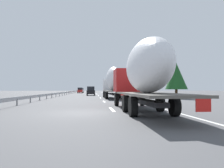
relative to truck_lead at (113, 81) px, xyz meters
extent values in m
plane|color=#4C4C4F|center=(20.40, 3.60, -2.60)|extent=(260.00, 260.00, 0.00)
cube|color=white|center=(-17.60, 1.80, -2.59)|extent=(3.20, 0.20, 0.01)
cube|color=white|center=(-7.93, 1.80, -2.59)|extent=(3.20, 0.20, 0.01)
cube|color=white|center=(2.10, 1.80, -2.59)|extent=(3.20, 0.20, 0.01)
cube|color=white|center=(13.78, 1.80, -2.59)|extent=(3.20, 0.20, 0.01)
cube|color=white|center=(25.95, 1.80, -2.59)|extent=(3.20, 0.20, 0.01)
cube|color=white|center=(31.89, 1.80, -2.59)|extent=(3.20, 0.20, 0.01)
cube|color=white|center=(38.19, 1.80, -2.59)|extent=(3.20, 0.20, 0.01)
cube|color=white|center=(25.40, -1.90, -2.59)|extent=(110.00, 0.20, 0.01)
cube|color=silver|center=(4.69, 0.00, -0.45)|extent=(2.40, 2.50, 1.90)
cube|color=black|center=(5.79, 0.00, 0.05)|extent=(0.08, 2.12, 0.80)
cube|color=#262628|center=(1.78, 0.00, -1.93)|extent=(10.72, 0.70, 0.24)
cube|color=#59544C|center=(-1.14, 0.00, -1.46)|extent=(9.25, 2.50, 0.12)
ellipsoid|color=white|center=(-1.10, 0.00, 0.34)|extent=(6.61, 2.20, 3.47)
cube|color=red|center=(-5.73, -0.69, -1.70)|extent=(0.04, 0.56, 0.56)
cylinder|color=black|center=(4.69, 1.10, -2.08)|extent=(1.04, 0.30, 1.04)
cylinder|color=black|center=(4.69, -1.10, -2.08)|extent=(1.04, 0.30, 1.04)
cylinder|color=black|center=(0.06, 1.10, -2.08)|extent=(1.04, 0.35, 1.04)
cylinder|color=black|center=(0.06, -1.10, -2.08)|extent=(1.04, 0.35, 1.04)
cylinder|color=black|center=(-2.34, 1.10, -2.08)|extent=(1.04, 0.35, 1.04)
cylinder|color=black|center=(-2.34, -1.10, -2.08)|extent=(1.04, 0.35, 1.04)
cube|color=#B21919|center=(-14.36, 0.00, -0.45)|extent=(2.40, 2.50, 1.90)
cube|color=black|center=(-13.26, 0.00, 0.05)|extent=(0.08, 2.12, 0.80)
cube|color=#262628|center=(-17.43, 0.00, -1.93)|extent=(11.30, 0.70, 0.24)
cube|color=#59544C|center=(-20.50, 0.00, -1.46)|extent=(9.88, 2.50, 0.12)
ellipsoid|color=white|center=(-20.39, 0.00, 0.14)|extent=(6.78, 2.20, 3.08)
cube|color=red|center=(-25.41, -0.69, -1.70)|extent=(0.04, 0.56, 0.56)
cylinder|color=black|center=(-14.36, 1.10, -2.08)|extent=(1.04, 0.30, 1.04)
cylinder|color=black|center=(-14.36, -1.10, -2.08)|extent=(1.04, 0.30, 1.04)
cylinder|color=black|center=(-19.30, 1.10, -2.08)|extent=(1.04, 0.35, 1.04)
cylinder|color=black|center=(-19.30, -1.10, -2.08)|extent=(1.04, 0.35, 1.04)
cylinder|color=black|center=(-21.70, 1.10, -2.08)|extent=(1.04, 0.35, 1.04)
cylinder|color=black|center=(-21.70, -1.10, -2.08)|extent=(1.04, 0.35, 1.04)
cube|color=white|center=(52.69, 7.18, -1.86)|extent=(4.08, 1.77, 0.84)
cube|color=black|center=(52.39, 7.18, -1.11)|extent=(2.24, 1.55, 0.65)
cylinder|color=black|center=(53.96, 7.96, -2.28)|extent=(0.64, 0.22, 0.64)
cylinder|color=black|center=(53.96, 6.40, -2.28)|extent=(0.64, 0.22, 0.64)
cylinder|color=black|center=(51.43, 7.96, -2.28)|extent=(0.64, 0.22, 0.64)
cylinder|color=black|center=(51.43, 6.40, -2.28)|extent=(0.64, 0.22, 0.64)
cube|color=black|center=(16.15, 3.40, -1.86)|extent=(4.00, 1.83, 0.84)
cube|color=black|center=(15.85, 3.40, -1.02)|extent=(2.20, 1.61, 0.84)
cylinder|color=black|center=(17.39, 4.22, -2.28)|extent=(0.64, 0.22, 0.64)
cylinder|color=black|center=(17.39, 2.59, -2.28)|extent=(0.64, 0.22, 0.64)
cylinder|color=black|center=(14.91, 4.22, -2.28)|extent=(0.64, 0.22, 0.64)
cylinder|color=black|center=(14.91, 2.59, -2.28)|extent=(0.64, 0.22, 0.64)
cube|color=#28479E|center=(31.70, 3.39, -1.86)|extent=(4.28, 1.85, 0.84)
cube|color=black|center=(31.38, 3.39, -1.04)|extent=(2.35, 1.63, 0.79)
cylinder|color=black|center=(33.03, 4.22, -2.28)|extent=(0.64, 0.22, 0.64)
cylinder|color=black|center=(33.03, 2.57, -2.28)|extent=(0.64, 0.22, 0.64)
cylinder|color=black|center=(30.38, 4.22, -2.28)|extent=(0.64, 0.22, 0.64)
cylinder|color=black|center=(30.38, 2.57, -2.28)|extent=(0.64, 0.22, 0.64)
cube|color=red|center=(43.90, 7.25, -1.86)|extent=(4.23, 1.75, 0.84)
cube|color=black|center=(43.58, 7.25, -1.04)|extent=(2.33, 1.54, 0.78)
cylinder|color=black|center=(45.21, 8.02, -2.28)|extent=(0.64, 0.22, 0.64)
cylinder|color=black|center=(45.21, 6.47, -2.28)|extent=(0.64, 0.22, 0.64)
cylinder|color=black|center=(42.59, 8.02, -2.28)|extent=(0.64, 0.22, 0.64)
cylinder|color=black|center=(42.59, 6.47, -2.28)|extent=(0.64, 0.22, 0.64)
cylinder|color=gray|center=(14.28, -3.10, -1.35)|extent=(0.10, 0.10, 2.48)
cube|color=#2D569E|center=(14.28, -3.10, 0.24)|extent=(0.06, 0.90, 0.70)
cylinder|color=#472D19|center=(15.02, -6.15, -1.81)|extent=(0.29, 0.29, 1.57)
cone|color=#286B2D|center=(15.02, -6.15, 1.38)|extent=(2.58, 2.58, 4.81)
cylinder|color=#472D19|center=(18.18, -9.68, -1.86)|extent=(0.40, 0.40, 1.47)
cone|color=#286B2D|center=(18.18, -9.68, 1.62)|extent=(3.93, 3.93, 5.51)
cylinder|color=#472D19|center=(47.72, -8.68, -1.97)|extent=(0.33, 0.33, 1.26)
cone|color=#286B2D|center=(47.72, -8.68, 0.75)|extent=(3.87, 3.87, 4.17)
cylinder|color=#472D19|center=(25.51, -6.99, -1.85)|extent=(0.27, 0.27, 1.48)
cone|color=#1E5B23|center=(25.51, -6.99, 1.05)|extent=(2.75, 2.75, 4.33)
cylinder|color=#472D19|center=(58.41, -8.56, -1.70)|extent=(0.30, 0.30, 1.79)
cone|color=#286B2D|center=(58.41, -8.56, 1.35)|extent=(3.78, 3.78, 4.30)
cylinder|color=#472D19|center=(-1.23, -9.44, -1.90)|extent=(0.39, 0.39, 1.38)
cone|color=#194C1E|center=(-1.23, -9.44, 0.82)|extent=(3.31, 3.31, 4.06)
cube|color=#9EA0A5|center=(23.40, 9.60, -2.00)|extent=(94.00, 0.06, 0.32)
cube|color=slate|center=(-13.38, 9.60, -2.30)|extent=(0.10, 0.10, 0.60)
cube|color=slate|center=(-9.30, 9.60, -2.30)|extent=(0.10, 0.10, 0.60)
cube|color=slate|center=(-5.21, 9.60, -2.30)|extent=(0.10, 0.10, 0.60)
cube|color=slate|center=(-1.12, 9.60, -2.30)|extent=(0.10, 0.10, 0.60)
cube|color=slate|center=(2.96, 9.60, -2.30)|extent=(0.10, 0.10, 0.60)
cube|color=slate|center=(7.05, 9.60, -2.30)|extent=(0.10, 0.10, 0.60)
cube|color=slate|center=(11.14, 9.60, -2.30)|extent=(0.10, 0.10, 0.60)
cube|color=slate|center=(15.22, 9.60, -2.30)|extent=(0.10, 0.10, 0.60)
cube|color=slate|center=(19.31, 9.60, -2.30)|extent=(0.10, 0.10, 0.60)
cube|color=slate|center=(23.40, 9.60, -2.30)|extent=(0.10, 0.10, 0.60)
cube|color=slate|center=(27.49, 9.60, -2.30)|extent=(0.10, 0.10, 0.60)
cube|color=slate|center=(31.57, 9.60, -2.30)|extent=(0.10, 0.10, 0.60)
cube|color=slate|center=(35.66, 9.60, -2.30)|extent=(0.10, 0.10, 0.60)
cube|color=slate|center=(39.75, 9.60, -2.30)|extent=(0.10, 0.10, 0.60)
cube|color=slate|center=(43.83, 9.60, -2.30)|extent=(0.10, 0.10, 0.60)
cube|color=slate|center=(47.92, 9.60, -2.30)|extent=(0.10, 0.10, 0.60)
cube|color=slate|center=(52.01, 9.60, -2.30)|extent=(0.10, 0.10, 0.60)
cube|color=slate|center=(56.09, 9.60, -2.30)|extent=(0.10, 0.10, 0.60)
cube|color=slate|center=(60.18, 9.60, -2.30)|extent=(0.10, 0.10, 0.60)
cube|color=slate|center=(64.27, 9.60, -2.30)|extent=(0.10, 0.10, 0.60)
cube|color=slate|center=(68.35, 9.60, -2.30)|extent=(0.10, 0.10, 0.60)
camera|label=1|loc=(-32.67, 3.21, -1.18)|focal=34.75mm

